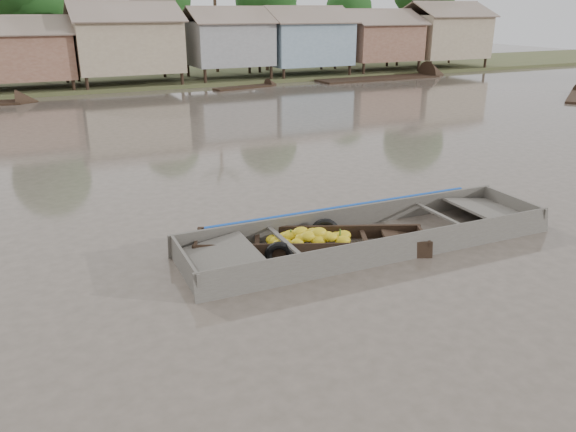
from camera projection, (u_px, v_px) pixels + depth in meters
name	position (u px, v px, depth m)	size (l,w,h in m)	color
ground	(278.00, 266.00, 11.43)	(120.00, 120.00, 0.00)	#4F463C
riverbank	(127.00, 37.00, 38.58)	(120.00, 12.47, 10.22)	#384723
banana_boat	(308.00, 244.00, 12.22)	(5.10, 3.10, 0.72)	black
viewer_boat	(369.00, 240.00, 12.53)	(8.57, 2.41, 0.69)	#48433D
distant_boats	(264.00, 91.00, 35.70)	(47.97, 16.27, 0.35)	black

